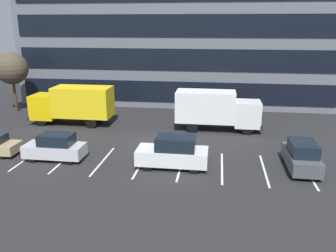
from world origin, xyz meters
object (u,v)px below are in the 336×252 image
Objects in this scene: suv_silver at (55,147)px; box_truck_white at (216,109)px; suv_white at (173,152)px; suv_charcoal at (302,156)px; bare_tree at (12,69)px; box_truck_yellow_all at (73,103)px.

box_truck_white is at bearing 38.57° from suv_silver.
box_truck_white is 14.42m from suv_silver.
suv_white reaches higher than suv_silver.
suv_charcoal is (5.77, -8.34, -1.05)m from box_truck_white.
suv_charcoal is 1.03× the size of suv_silver.
box_truck_white is at bearing -10.45° from bare_tree.
suv_white is at bearing -106.65° from box_truck_white.
box_truck_yellow_all is 9.34m from suv_silver.
suv_silver is at bearing -177.91° from suv_charcoal.
box_truck_white is 9.58m from suv_white.
suv_charcoal is 30.67m from bare_tree.
box_truck_white is 10.20m from suv_charcoal.
suv_silver is (-11.24, -8.96, -1.08)m from box_truck_white.
suv_white is at bearing -34.36° from bare_tree.
bare_tree reaches higher than box_truck_yellow_all.
box_truck_white is 1.19× the size of bare_tree.
suv_silver is 17.33m from bare_tree.
suv_white reaches higher than suv_charcoal.
bare_tree is (-10.79, 13.03, 3.79)m from suv_silver.
box_truck_yellow_all is at bearing 104.56° from suv_silver.
box_truck_white is 1.60× the size of suv_white.
suv_charcoal is 8.53m from suv_white.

